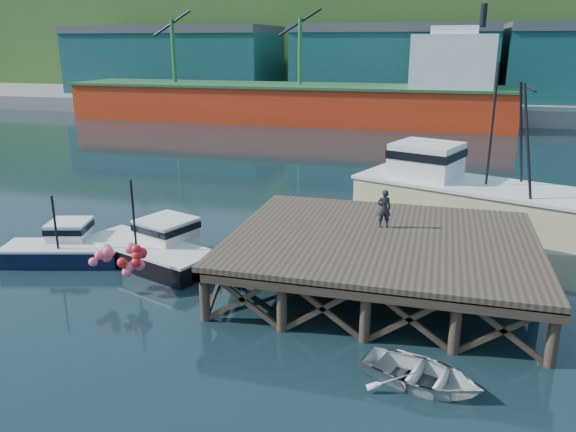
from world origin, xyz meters
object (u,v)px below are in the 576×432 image
(boat_navy, at_px, (65,247))
(dockworker, at_px, (384,209))
(boat_black, at_px, (153,247))
(trawler, at_px, (469,191))
(dinghy, at_px, (422,374))

(boat_navy, bearing_deg, dockworker, -6.23)
(boat_black, distance_m, dockworker, 10.37)
(boat_black, height_order, dockworker, boat_black)
(boat_black, xyz_separation_m, trawler, (13.79, 10.20, 1.03))
(boat_black, xyz_separation_m, dockworker, (10.04, 1.43, 2.19))
(trawler, relative_size, dockworker, 8.45)
(boat_navy, relative_size, dockworker, 3.43)
(trawler, bearing_deg, boat_navy, -127.58)
(boat_black, height_order, trawler, trawler)
(trawler, bearing_deg, boat_black, -122.85)
(boat_black, bearing_deg, boat_navy, -148.65)
(trawler, bearing_deg, dinghy, -75.16)
(dinghy, bearing_deg, boat_black, 79.07)
(boat_black, bearing_deg, dockworker, 28.09)
(boat_navy, relative_size, dinghy, 1.59)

